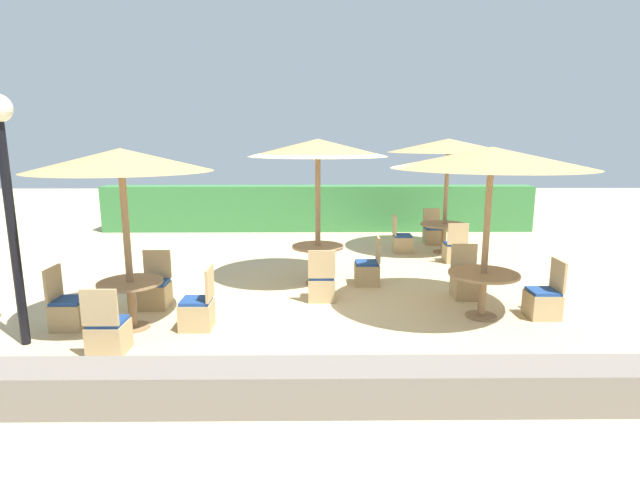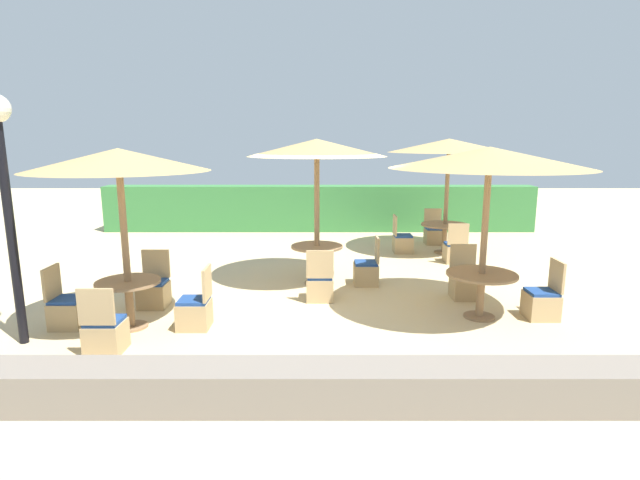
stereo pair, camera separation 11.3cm
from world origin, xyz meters
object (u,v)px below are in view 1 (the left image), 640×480
(patio_chair_back_right_west, at_px, (402,242))
(patio_chair_center_east, at_px, (368,271))
(patio_chair_back_right_north, at_px, (433,234))
(patio_chair_center_south, at_px, (322,286))
(round_table_back_right, at_px, (444,229))
(patio_chair_front_left_south, at_px, (108,334))
(parasol_front_right, at_px, (491,158))
(parasol_center, at_px, (318,148))
(round_table_center, at_px, (318,255))
(patio_chair_back_right_south, at_px, (455,251))
(lamp_post, at_px, (5,171))
(patio_chair_front_right_north, at_px, (466,283))
(parasol_back_right, at_px, (448,146))
(round_table_front_left, at_px, (131,293))
(patio_chair_front_left_west, at_px, (69,311))
(patio_chair_front_left_north, at_px, (155,292))
(round_table_front_right, at_px, (483,282))
(patio_chair_front_right_east, at_px, (544,301))
(patio_chair_front_left_east, at_px, (198,311))
(parasol_front_left, at_px, (121,161))

(patio_chair_back_right_west, bearing_deg, patio_chair_center_east, -22.15)
(patio_chair_back_right_north, distance_m, patio_chair_center_south, 5.67)
(round_table_back_right, relative_size, patio_chair_front_left_south, 1.25)
(parasol_front_right, height_order, parasol_center, parasol_center)
(round_table_center, bearing_deg, patio_chair_back_right_south, 28.40)
(patio_chair_back_right_north, bearing_deg, patio_chair_center_east, 60.67)
(patio_chair_center_east, bearing_deg, lamp_post, 119.53)
(patio_chair_back_right_south, xyz_separation_m, patio_chair_back_right_north, (-0.02, 2.07, 0.00))
(round_table_center, bearing_deg, patio_chair_front_right_north, -18.85)
(parasol_back_right, relative_size, round_table_front_left, 3.13)
(round_table_front_left, xyz_separation_m, patio_chair_front_left_south, (-0.00, -0.88, -0.28))
(patio_chair_front_right_north, xyz_separation_m, patio_chair_front_left_west, (-6.32, -1.39, 0.00))
(round_table_front_left, bearing_deg, parasol_front_right, 4.60)
(patio_chair_back_right_west, distance_m, patio_chair_front_left_west, 7.66)
(patio_chair_front_right_north, height_order, patio_chair_front_left_south, same)
(round_table_back_right, height_order, patio_chair_front_left_north, patio_chair_front_left_north)
(round_table_front_right, bearing_deg, round_table_front_left, -175.40)
(parasol_back_right, distance_m, round_table_front_left, 7.99)
(patio_chair_back_right_south, bearing_deg, patio_chair_back_right_west, 134.95)
(patio_chair_front_right_east, xyz_separation_m, parasol_back_right, (-0.41, 4.59, 2.34))
(round_table_front_left, height_order, patio_chair_front_left_north, patio_chair_front_left_north)
(patio_chair_back_right_west, distance_m, parasol_center, 4.15)
(lamp_post, bearing_deg, patio_chair_front_right_east, 7.30)
(parasol_center, bearing_deg, patio_chair_front_left_east, -127.65)
(patio_chair_center_east, bearing_deg, patio_chair_front_right_north, -116.99)
(patio_chair_front_left_south, bearing_deg, round_table_center, 49.14)
(parasol_front_right, distance_m, patio_chair_front_right_east, 2.42)
(parasol_front_left, relative_size, patio_chair_front_left_south, 2.84)
(parasol_front_right, relative_size, round_table_front_left, 3.20)
(round_table_front_right, xyz_separation_m, patio_chair_front_right_north, (0.04, 0.99, -0.31))
(parasol_center, bearing_deg, patio_chair_center_south, -86.73)
(patio_chair_back_right_west, relative_size, round_table_center, 0.94)
(patio_chair_front_right_east, height_order, patio_chair_front_left_south, same)
(patio_chair_front_right_east, xyz_separation_m, patio_chair_front_left_east, (-5.32, -0.41, 0.00))
(round_table_front_right, xyz_separation_m, patio_chair_center_south, (-2.51, 0.86, -0.31))
(parasol_back_right, xyz_separation_m, parasol_center, (-3.13, -2.68, -0.01))
(lamp_post, bearing_deg, parasol_back_right, 37.86)
(patio_chair_front_left_south, distance_m, patio_chair_center_south, 3.56)
(parasol_back_right, bearing_deg, round_table_center, -139.37)
(parasol_front_right, bearing_deg, parasol_front_left, -175.40)
(patio_chair_back_right_south, distance_m, patio_chair_center_east, 2.78)
(patio_chair_front_right_north, bearing_deg, patio_chair_center_south, 2.85)
(patio_chair_front_left_north, xyz_separation_m, round_table_center, (2.72, 1.35, 0.32))
(parasol_front_right, xyz_separation_m, patio_chair_back_right_west, (-0.48, 4.61, -2.22))
(patio_chair_front_left_west, relative_size, patio_chair_front_left_south, 1.00)
(parasol_front_right, distance_m, round_table_front_left, 5.69)
(lamp_post, xyz_separation_m, patio_chair_center_south, (4.09, 1.86, -2.09))
(parasol_front_left, xyz_separation_m, patio_chair_center_south, (2.82, 1.29, -2.20))
(patio_chair_back_right_north, height_order, round_table_center, patio_chair_back_right_north)
(patio_chair_front_right_north, relative_size, patio_chair_center_south, 1.00)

